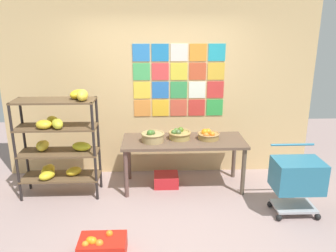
{
  "coord_description": "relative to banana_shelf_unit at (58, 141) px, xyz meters",
  "views": [
    {
      "loc": [
        -0.08,
        -3.57,
        2.35
      ],
      "look_at": [
        0.1,
        0.75,
        1.02
      ],
      "focal_mm": 36.25,
      "sensor_mm": 36.0,
      "label": 1
    }
  ],
  "objects": [
    {
      "name": "banana_shelf_unit",
      "position": [
        0.0,
        0.0,
        0.0
      ],
      "size": [
        1.07,
        0.49,
        1.52
      ],
      "color": "black",
      "rests_on": "ground"
    },
    {
      "name": "fruit_basket_left",
      "position": [
        2.08,
        0.18,
        -0.0
      ],
      "size": [
        0.31,
        0.31,
        0.15
      ],
      "color": "#9F7B41",
      "rests_on": "display_table"
    },
    {
      "name": "display_table",
      "position": [
        1.73,
        0.16,
        -0.15
      ],
      "size": [
        1.75,
        0.7,
        0.73
      ],
      "color": "brown",
      "rests_on": "ground"
    },
    {
      "name": "produce_crate_under_table",
      "position": [
        1.48,
        0.2,
        -0.71
      ],
      "size": [
        0.36,
        0.33,
        0.17
      ],
      "primitive_type": "cube",
      "color": "red",
      "rests_on": "ground"
    },
    {
      "name": "fruit_basket_right",
      "position": [
        1.67,
        0.21,
        0.0
      ],
      "size": [
        0.33,
        0.33,
        0.16
      ],
      "color": "#A78C49",
      "rests_on": "display_table"
    },
    {
      "name": "orange_crate_foreground",
      "position": [
        0.75,
        -1.37,
        -0.69
      ],
      "size": [
        0.49,
        0.32,
        0.25
      ],
      "color": "red",
      "rests_on": "ground"
    },
    {
      "name": "fruit_basket_back_left",
      "position": [
        1.29,
        0.1,
        0.01
      ],
      "size": [
        0.33,
        0.33,
        0.18
      ],
      "color": "tan",
      "rests_on": "display_table"
    },
    {
      "name": "ground",
      "position": [
        1.39,
        -0.85,
        -0.8
      ],
      "size": [
        9.13,
        9.13,
        0.0
      ],
      "primitive_type": "plane",
      "color": "gray"
    },
    {
      "name": "back_wall_with_art",
      "position": [
        1.4,
        0.74,
        0.69
      ],
      "size": [
        4.79,
        0.07,
        2.98
      ],
      "color": "tan",
      "rests_on": "ground"
    },
    {
      "name": "shopping_cart",
      "position": [
        3.08,
        -0.65,
        -0.3
      ],
      "size": [
        0.59,
        0.47,
        0.86
      ],
      "rotation": [
        0.0,
        0.0,
        0.16
      ],
      "color": "black",
      "rests_on": "ground"
    }
  ]
}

